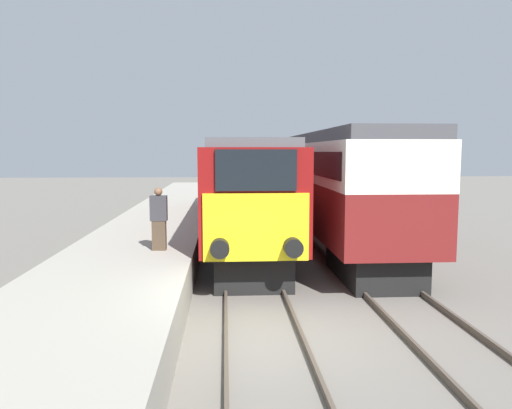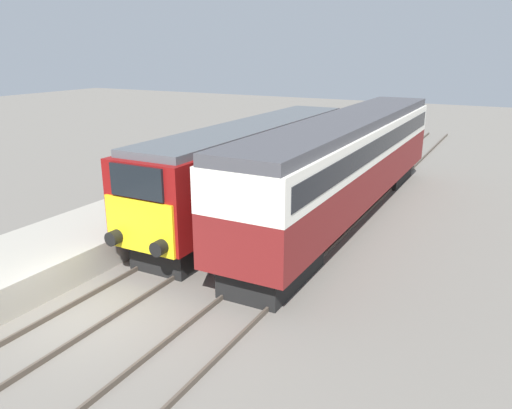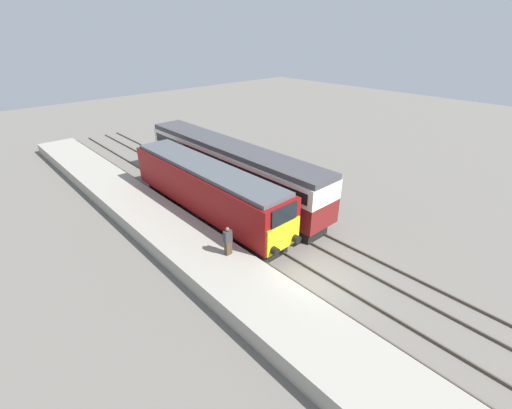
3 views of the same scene
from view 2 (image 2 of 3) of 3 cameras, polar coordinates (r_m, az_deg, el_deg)
The scene contains 7 objects.
ground_plane at distance 14.17m, azimuth -19.11°, elevation -12.14°, with size 120.00×120.00×0.00m, color slate.
platform_left at distance 21.48m, azimuth -9.83°, elevation 0.12°, with size 3.50×50.00×0.95m.
rails_near_track at distance 17.48m, azimuth -7.18°, elevation -5.24°, with size 1.51×60.00×0.14m.
rails_far_track at distance 15.90m, azimuth 2.99°, elevation -7.50°, with size 1.50×60.00×0.14m.
locomotive at distance 20.48m, azimuth -0.16°, elevation 4.48°, with size 2.70×14.61×3.90m.
passenger_carriage at distance 20.66m, azimuth 10.51°, elevation 5.31°, with size 2.75×18.06×4.20m.
person_on_platform at distance 17.77m, azimuth -15.64°, elevation 0.46°, with size 0.44×0.26×1.67m.
Camera 2 is at (9.48, -8.09, 6.75)m, focal length 35.00 mm.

